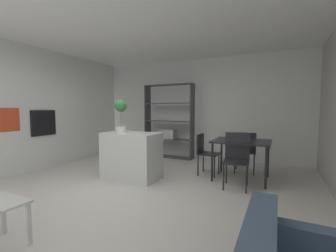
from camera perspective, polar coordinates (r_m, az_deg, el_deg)
The scene contains 12 objects.
ground_plane at distance 4.01m, azimuth -11.89°, elevation -16.06°, with size 8.92×8.92×0.00m, color beige.
ceiling_slab at distance 4.02m, azimuth -12.59°, elevation 25.00°, with size 6.49×6.38×0.06m.
back_partition at distance 6.53m, azimuth 5.48°, elevation 4.35°, with size 6.49×0.06×2.79m, color silver.
tall_cabinet_run_left at distance 5.99m, azimuth -34.15°, elevation 3.62°, with size 0.64×5.76×2.79m, color silver.
built_in_oven at distance 5.90m, azimuth -29.38°, elevation 0.75°, with size 0.06×0.59×0.59m.
kitchen_island at distance 4.55m, azimuth -9.39°, elevation -7.51°, with size 1.12×0.63×0.92m, color silver.
potted_plant_on_island at distance 4.46m, azimuth -12.03°, elevation 3.45°, with size 0.24×0.24×0.65m.
open_bookshelf at distance 6.40m, azimuth 0.16°, elevation 0.30°, with size 1.45×0.33×2.09m.
dining_table at distance 4.61m, azimuth 18.34°, elevation -4.55°, with size 1.07×0.88×0.78m.
dining_chair_far at distance 5.09m, azimuth 19.15°, elevation -5.51°, with size 0.48×0.46×0.90m.
dining_chair_near at distance 4.19m, azimuth 17.27°, elevation -7.19°, with size 0.47×0.48×0.97m.
dining_chair_island_side at distance 4.80m, azimuth 9.42°, elevation -6.17°, with size 0.41×0.42×0.86m.
Camera 1 is at (2.36, -2.93, 1.40)m, focal length 23.69 mm.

